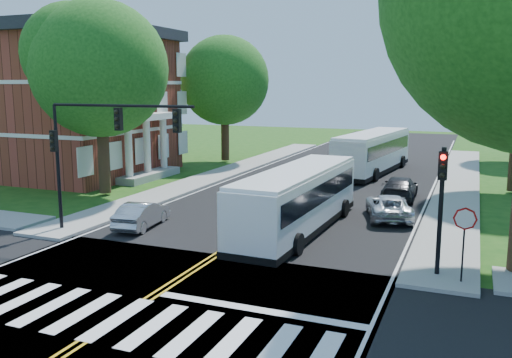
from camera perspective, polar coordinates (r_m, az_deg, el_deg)
The scene contains 21 objects.
ground at distance 16.80m, azimuth -13.34°, elevation -13.53°, with size 140.00×140.00×0.00m, color #194B12.
road at distance 32.48m, azimuth 5.30°, elevation -1.91°, with size 14.00×96.00×0.01m, color black.
cross_road at distance 16.79m, azimuth -13.34°, elevation -13.51°, with size 60.00×12.00×0.01m, color black.
center_line at distance 36.26m, azimuth 7.14°, elevation -0.70°, with size 0.36×70.00×0.01m, color gold.
edge_line_w at distance 38.54m, azimuth -2.67°, elevation -0.01°, with size 0.12×70.00×0.01m, color silver.
edge_line_e at distance 35.17m, azimuth 17.90°, elevation -1.43°, with size 0.12×70.00×0.01m, color silver.
crosswalk at distance 16.42m, azimuth -14.38°, elevation -14.07°, with size 12.60×3.00×0.01m, color silver.
stop_bar at distance 16.51m, azimuth 0.28°, elevation -13.60°, with size 6.60×0.40×0.01m, color silver.
sidewalk_nw at distance 41.83m, azimuth -2.82°, elevation 0.86°, with size 2.60×40.00×0.15m, color gray.
sidewalk_ne at distance 38.04m, azimuth 20.50°, elevation -0.66°, with size 2.60×40.00×0.15m, color gray.
tree_west_near at distance 33.57m, azimuth -16.14°, elevation 11.05°, with size 8.00×8.00×11.40m.
tree_west_far at distance 47.00m, azimuth -3.32°, elevation 10.31°, with size 7.60×7.60×10.67m.
brick_building at distance 44.96m, azimuth -21.86°, elevation 7.64°, with size 20.00×13.00×10.80m.
signal_nw at distance 24.22m, azimuth -16.29°, elevation 4.21°, with size 7.15×0.46×5.66m.
signal_ne at distance 19.28m, azimuth 18.93°, elevation -1.53°, with size 0.30×0.46×4.40m.
stop_sign at distance 19.00m, azimuth 21.11°, elevation -4.71°, with size 0.76×0.08×2.53m.
bus_lead at distance 24.58m, azimuth 4.44°, elevation -2.08°, with size 3.00×11.18×2.87m.
bus_follow at distance 42.00m, azimuth 12.21°, elevation 2.84°, with size 3.96×12.15×3.09m.
hatchback at distance 25.95m, azimuth -11.93°, elevation -3.67°, with size 1.29×3.71×1.22m, color #B8BAC0.
suv at distance 27.85m, azimuth 13.79°, elevation -2.83°, with size 2.01×4.37×1.21m, color silver.
dark_sedan at distance 32.67m, azimuth 14.91°, elevation -0.93°, with size 1.86×4.56×1.32m, color black.
Camera 1 is at (9.13, -12.47, 6.58)m, focal length 38.00 mm.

